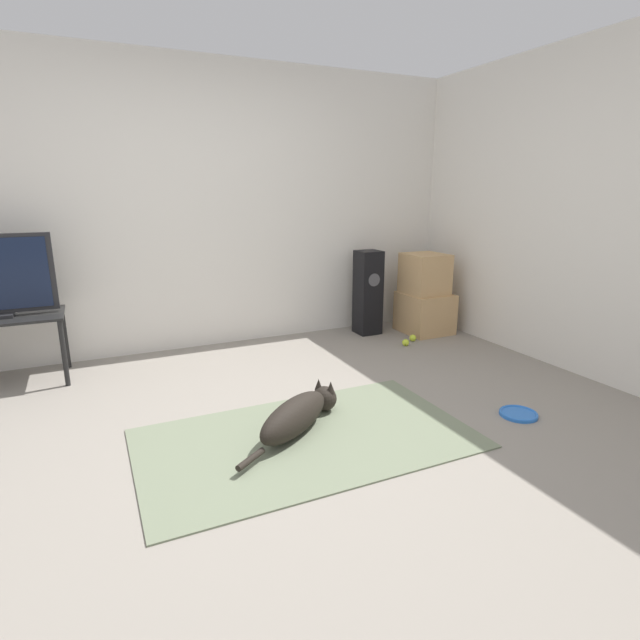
{
  "coord_description": "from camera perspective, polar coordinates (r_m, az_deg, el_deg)",
  "views": [
    {
      "loc": [
        -0.91,
        -2.51,
        1.45
      ],
      "look_at": [
        0.69,
        0.92,
        0.45
      ],
      "focal_mm": 28.0,
      "sensor_mm": 36.0,
      "label": 1
    }
  ],
  "objects": [
    {
      "name": "floor_speaker",
      "position": [
        5.1,
        5.49,
        3.14
      ],
      "size": [
        0.23,
        0.24,
        0.85
      ],
      "color": "black",
      "rests_on": "ground_plane"
    },
    {
      "name": "wall_right",
      "position": [
        4.31,
        29.92,
        10.58
      ],
      "size": [
        0.06,
        8.0,
        2.55
      ],
      "color": "silver",
      "rests_on": "ground_plane"
    },
    {
      "name": "cardboard_box_upper",
      "position": [
        5.19,
        11.89,
        5.18
      ],
      "size": [
        0.38,
        0.41,
        0.41
      ],
      "color": "tan",
      "rests_on": "cardboard_box_lower"
    },
    {
      "name": "frisbee",
      "position": [
        3.58,
        21.74,
        -9.92
      ],
      "size": [
        0.24,
        0.24,
        0.03
      ],
      "color": "blue",
      "rests_on": "ground_plane"
    },
    {
      "name": "dog",
      "position": [
        3.09,
        -2.43,
        -10.68
      ],
      "size": [
        0.84,
        0.63,
        0.22
      ],
      "color": "black",
      "rests_on": "area_rug"
    },
    {
      "name": "tennis_ball_by_boxes",
      "position": [
        4.81,
        9.76,
        -2.55
      ],
      "size": [
        0.07,
        0.07,
        0.07
      ],
      "color": "#C6E033",
      "rests_on": "ground_plane"
    },
    {
      "name": "cardboard_box_lower",
      "position": [
        5.27,
        11.87,
        0.82
      ],
      "size": [
        0.45,
        0.49,
        0.41
      ],
      "color": "tan",
      "rests_on": "ground_plane"
    },
    {
      "name": "tennis_ball_near_speaker",
      "position": [
        4.96,
        10.55,
        -2.04
      ],
      "size": [
        0.07,
        0.07,
        0.07
      ],
      "color": "#C6E033",
      "rests_on": "ground_plane"
    },
    {
      "name": "ground_plane",
      "position": [
        3.03,
        -4.69,
        -13.77
      ],
      "size": [
        12.0,
        12.0,
        0.0
      ],
      "primitive_type": "plane",
      "color": "gray"
    },
    {
      "name": "wall_back",
      "position": [
        4.7,
        -14.25,
        12.24
      ],
      "size": [
        8.0,
        0.06,
        2.55
      ],
      "color": "silver",
      "rests_on": "ground_plane"
    },
    {
      "name": "area_rug",
      "position": [
        3.05,
        -1.5,
        -13.38
      ],
      "size": [
        1.95,
        1.14,
        0.01
      ],
      "color": "slate",
      "rests_on": "ground_plane"
    }
  ]
}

